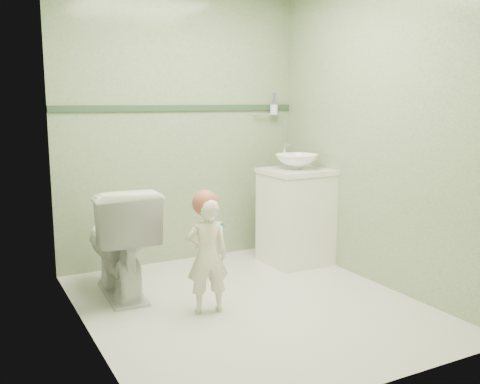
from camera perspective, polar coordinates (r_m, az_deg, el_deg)
ground at (r=3.86m, az=1.06°, el=-11.84°), size 2.50×2.50×0.00m
room_shell at (r=3.59m, az=1.12°, el=6.26°), size 2.50×2.54×2.40m
trim_stripe at (r=4.71m, az=-6.27°, el=8.84°), size 2.20×0.02×0.05m
vanity at (r=4.73m, az=5.90°, el=-2.74°), size 0.52×0.50×0.80m
counter at (r=4.66m, az=5.99°, el=2.18°), size 0.54×0.52×0.04m
basin at (r=4.65m, az=6.00°, el=3.21°), size 0.37×0.37×0.13m
faucet at (r=4.80m, az=4.79°, el=4.38°), size 0.03×0.13×0.18m
cup_holder at (r=5.06m, az=3.53°, el=8.72°), size 0.26×0.07×0.21m
toilet at (r=4.02m, az=-12.64°, el=-5.07°), size 0.49×0.82×0.81m
toddler at (r=3.62m, az=-3.48°, el=-6.78°), size 0.32×0.24×0.78m
hair_cap at (r=3.55m, az=-3.71°, el=-1.16°), size 0.17×0.17×0.17m
teal_toothbrush at (r=3.46m, az=-1.87°, el=-3.51°), size 0.11×0.14×0.08m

